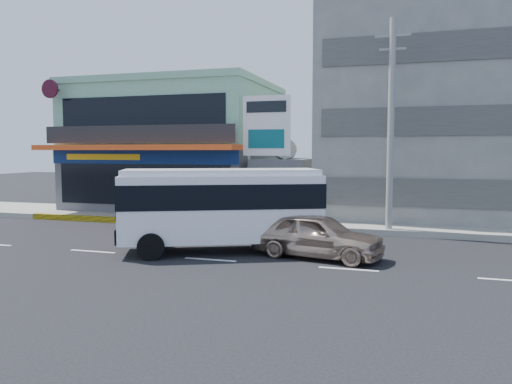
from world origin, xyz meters
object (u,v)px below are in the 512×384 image
Objects in this scene: billboard at (267,133)px; shop_building at (179,150)px; minibus at (221,203)px; concrete_building at (468,98)px; satellite_dish at (284,158)px; motorcycle_rider at (189,214)px; utility_pole_near at (391,125)px; sedan at (317,235)px.

shop_building is at bearing 147.68° from billboard.
minibus is at bearing -87.25° from billboard.
minibus is at bearing -57.69° from shop_building.
billboard is at bearing -151.08° from concrete_building.
satellite_dish is at bearing 74.48° from billboard.
concrete_building is 17.40m from motorcycle_rider.
motorcycle_rider is at bearing -149.64° from concrete_building.
utility_pole_near is (14.00, -6.55, 1.15)m from shop_building.
billboard is 6.75m from utility_pole_near.
satellite_dish is 10.54m from sedan.
concrete_building is 11.30m from satellite_dish.
billboard is (7.50, -4.75, 0.93)m from shop_building.
minibus reaches higher than motorcycle_rider.
satellite_dish is 0.30× the size of sedan.
shop_building is at bearing -176.65° from concrete_building.
satellite_dish is at bearing 149.04° from utility_pole_near.
utility_pole_near reaches higher than motorcycle_rider.
motorcycle_rider is (-4.00, -4.20, -2.87)m from satellite_dish.
utility_pole_near is (6.50, -1.80, 0.22)m from billboard.
motorcycle_rider is (4.00, -7.15, -3.29)m from shop_building.
shop_building is 8.54m from satellite_dish.
satellite_dish is 0.70× the size of motorcycle_rider.
satellite_dish is (-10.00, -4.00, -3.42)m from concrete_building.
concrete_building is (18.00, 1.05, 3.00)m from shop_building.
billboard reaches higher than sedan.
billboard reaches higher than motorcycle_rider.
sedan is (3.80, 0.00, -1.10)m from minibus.
utility_pole_near is 7.67m from sedan.
billboard is at bearing -105.52° from satellite_dish.
concrete_building reaches higher than satellite_dish.
sedan is 9.32m from motorcycle_rider.
shop_building is 18.28m from concrete_building.
billboard is at bearing 164.52° from utility_pole_near.
utility_pole_near is at bearing -117.76° from concrete_building.
motorcycle_rider is at bearing 66.74° from sedan.
shop_building is 8.83m from motorcycle_rider.
sedan is (3.67, -9.50, -2.74)m from satellite_dish.
sedan is at bearing -111.56° from utility_pole_near.
shop_building reaches higher than sedan.
satellite_dish is at bearing 32.51° from sedan.
shop_building is 5.82× the size of motorcycle_rider.
minibus is (-10.13, -13.50, -5.06)m from concrete_building.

